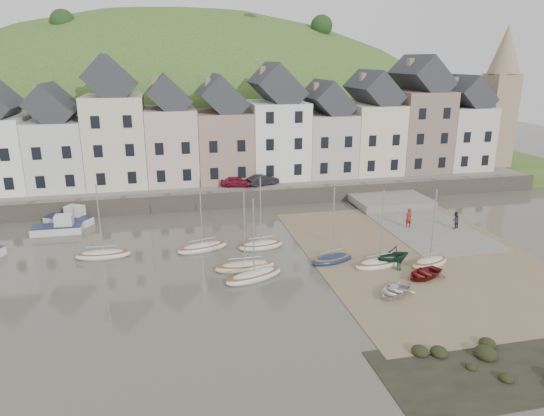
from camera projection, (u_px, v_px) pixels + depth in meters
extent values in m
plane|color=#4D483C|center=(289.00, 267.00, 38.03)|extent=(160.00, 160.00, 0.00)
cube|color=#375622|center=(231.00, 170.00, 67.70)|extent=(90.00, 30.00, 1.50)
cube|color=slate|center=(244.00, 184.00, 56.72)|extent=(70.00, 7.00, 0.10)
cube|color=slate|center=(250.00, 198.00, 53.64)|extent=(70.00, 1.20, 1.80)
cube|color=#746346|center=(420.00, 255.00, 40.32)|extent=(18.00, 26.00, 0.06)
cube|color=slate|center=(416.00, 221.00, 48.62)|extent=(8.00, 18.00, 0.12)
ellipsoid|color=#375622|center=(188.00, 234.00, 98.24)|extent=(134.40, 84.00, 84.00)
cylinder|color=#382619|center=(65.00, 40.00, 73.04)|extent=(0.50, 0.50, 3.00)
sphere|color=#213D19|center=(63.00, 22.00, 72.31)|extent=(3.60, 3.60, 3.60)
cylinder|color=#382619|center=(161.00, 41.00, 79.70)|extent=(0.50, 0.50, 3.00)
sphere|color=#213D19|center=(160.00, 25.00, 78.97)|extent=(3.60, 3.60, 3.60)
cylinder|color=#382619|center=(249.00, 42.00, 80.76)|extent=(0.50, 0.50, 3.00)
sphere|color=#213D19|center=(249.00, 25.00, 80.03)|extent=(3.60, 3.60, 3.60)
cylinder|color=#382619|center=(321.00, 42.00, 82.33)|extent=(0.50, 0.50, 3.00)
sphere|color=#213D19|center=(322.00, 26.00, 81.60)|extent=(3.60, 3.60, 3.60)
cube|color=white|center=(1.00, 154.00, 53.41)|extent=(6.00, 8.00, 8.00)
cube|color=silver|center=(60.00, 154.00, 54.73)|extent=(5.80, 8.00, 7.50)
cube|color=gray|center=(37.00, 92.00, 52.49)|extent=(0.60, 0.90, 1.40)
cube|color=beige|center=(117.00, 141.00, 55.65)|extent=(6.40, 8.00, 10.00)
cube|color=gray|center=(94.00, 65.00, 52.93)|extent=(0.60, 0.90, 1.40)
cube|color=#C9ABA7|center=(172.00, 145.00, 57.13)|extent=(5.60, 8.00, 8.50)
cube|color=gray|center=(155.00, 83.00, 54.79)|extent=(0.60, 0.90, 1.40)
cube|color=gray|center=(223.00, 146.00, 58.45)|extent=(6.20, 8.00, 8.00)
cube|color=gray|center=(208.00, 84.00, 56.06)|extent=(0.60, 0.90, 1.40)
cube|color=white|center=(276.00, 140.00, 59.65)|extent=(6.60, 8.00, 9.00)
cube|color=gray|center=(262.00, 72.00, 57.04)|extent=(0.60, 0.90, 1.40)
cube|color=#B6B1A7|center=(325.00, 144.00, 61.18)|extent=(5.80, 8.00, 7.50)
cube|color=gray|center=(316.00, 89.00, 58.94)|extent=(0.60, 0.90, 1.40)
cube|color=beige|center=(371.00, 138.00, 62.28)|extent=(6.00, 8.00, 8.50)
cube|color=gray|center=(362.00, 79.00, 59.85)|extent=(0.60, 0.90, 1.40)
cube|color=#816A5D|center=(416.00, 131.00, 63.36)|extent=(6.40, 8.00, 10.00)
cube|color=gray|center=(410.00, 64.00, 60.64)|extent=(0.60, 0.90, 1.40)
cube|color=beige|center=(459.00, 137.00, 64.94)|extent=(5.80, 8.00, 8.00)
cube|color=gray|center=(454.00, 83.00, 62.63)|extent=(0.60, 0.90, 1.40)
cube|color=#997F60|center=(497.00, 121.00, 65.49)|extent=(3.50, 3.50, 12.00)
cone|color=#997F60|center=(506.00, 49.00, 62.88)|extent=(4.00, 4.00, 6.00)
ellipsoid|color=silver|center=(103.00, 255.00, 39.88)|extent=(4.37, 1.61, 0.84)
ellipsoid|color=brown|center=(103.00, 253.00, 39.82)|extent=(4.02, 1.46, 0.20)
cylinder|color=#B2B5B7|center=(99.00, 219.00, 38.98)|extent=(0.10, 0.10, 5.60)
cylinder|color=#B2B5B7|center=(102.00, 246.00, 39.66)|extent=(2.39, 0.14, 0.08)
ellipsoid|color=silver|center=(202.00, 248.00, 41.38)|extent=(4.62, 2.62, 0.84)
ellipsoid|color=brown|center=(202.00, 246.00, 41.32)|extent=(4.24, 2.39, 0.20)
cylinder|color=#B2B5B7|center=(201.00, 213.00, 40.48)|extent=(0.10, 0.10, 5.60)
cylinder|color=#B2B5B7|center=(202.00, 240.00, 41.16)|extent=(2.34, 0.72, 0.08)
ellipsoid|color=beige|center=(245.00, 267.00, 37.61)|extent=(4.66, 1.62, 0.84)
ellipsoid|color=brown|center=(245.00, 264.00, 37.55)|extent=(4.28, 1.47, 0.20)
cylinder|color=#B2B5B7|center=(244.00, 228.00, 36.71)|extent=(0.10, 0.10, 5.60)
cylinder|color=#B2B5B7|center=(245.00, 258.00, 37.39)|extent=(2.54, 0.15, 0.08)
ellipsoid|color=silver|center=(261.00, 246.00, 41.85)|extent=(3.99, 1.91, 0.84)
ellipsoid|color=brown|center=(261.00, 243.00, 41.79)|extent=(3.67, 1.74, 0.20)
cylinder|color=#B2B5B7|center=(260.00, 211.00, 40.95)|extent=(0.10, 0.10, 5.60)
cylinder|color=#B2B5B7|center=(261.00, 238.00, 41.63)|extent=(2.11, 0.31, 0.08)
ellipsoid|color=silver|center=(254.00, 277.00, 35.97)|extent=(4.86, 3.07, 0.84)
ellipsoid|color=brown|center=(254.00, 274.00, 35.91)|extent=(4.47, 2.81, 0.20)
cylinder|color=#B2B5B7|center=(254.00, 236.00, 35.07)|extent=(0.10, 0.10, 5.60)
cylinder|color=#B2B5B7|center=(254.00, 267.00, 35.75)|extent=(2.40, 1.00, 0.08)
ellipsoid|color=#142241|center=(332.00, 260.00, 38.97)|extent=(3.93, 2.41, 0.84)
ellipsoid|color=brown|center=(332.00, 257.00, 38.91)|extent=(3.61, 2.20, 0.20)
cylinder|color=#B2B5B7|center=(333.00, 222.00, 38.07)|extent=(0.10, 0.10, 5.60)
cylinder|color=#B2B5B7|center=(332.00, 251.00, 38.75)|extent=(1.96, 0.61, 0.08)
ellipsoid|color=silver|center=(379.00, 264.00, 38.16)|extent=(4.33, 2.14, 0.84)
ellipsoid|color=brown|center=(379.00, 261.00, 38.09)|extent=(3.98, 1.95, 0.20)
cylinder|color=#B2B5B7|center=(382.00, 226.00, 37.26)|extent=(0.10, 0.10, 5.60)
cylinder|color=#B2B5B7|center=(380.00, 255.00, 37.94)|extent=(2.26, 0.44, 0.08)
ellipsoid|color=beige|center=(430.00, 263.00, 38.36)|extent=(3.79, 2.55, 0.84)
ellipsoid|color=brown|center=(430.00, 260.00, 38.30)|extent=(3.48, 2.32, 0.20)
cylinder|color=#B2B5B7|center=(434.00, 225.00, 37.46)|extent=(0.10, 0.10, 5.60)
cylinder|color=#B2B5B7|center=(431.00, 254.00, 38.15)|extent=(1.84, 0.69, 0.08)
cube|color=silver|center=(57.00, 230.00, 45.36)|extent=(4.45, 1.77, 0.70)
cube|color=#142241|center=(57.00, 226.00, 45.25)|extent=(4.36, 1.82, 0.08)
cube|color=silver|center=(64.00, 220.00, 45.26)|extent=(1.57, 1.23, 1.00)
cube|color=silver|center=(69.00, 221.00, 47.87)|extent=(4.83, 3.82, 0.70)
cube|color=#142241|center=(68.00, 217.00, 47.77)|extent=(4.78, 3.81, 0.08)
cube|color=silver|center=(75.00, 211.00, 48.08)|extent=(2.00, 1.86, 1.00)
imported|color=silver|center=(394.00, 291.00, 33.41)|extent=(3.71, 3.48, 0.63)
imported|color=#152F21|center=(393.00, 255.00, 38.22)|extent=(3.36, 3.05, 1.54)
imported|color=maroon|center=(424.00, 273.00, 36.02)|extent=(3.84, 3.38, 0.66)
imported|color=maroon|center=(408.00, 218.00, 46.47)|extent=(0.71, 0.51, 1.83)
imported|color=black|center=(455.00, 220.00, 46.23)|extent=(0.95, 0.86, 1.61)
imported|color=maroon|center=(236.00, 181.00, 55.38)|extent=(3.65, 2.10, 1.17)
imported|color=black|center=(263.00, 180.00, 56.01)|extent=(3.91, 2.40, 1.22)
cube|color=black|center=(510.00, 367.00, 25.69)|extent=(14.00, 6.00, 0.05)
ellipsoid|color=black|center=(487.00, 344.00, 27.56)|extent=(0.89, 0.98, 0.58)
ellipsoid|color=black|center=(506.00, 378.00, 24.64)|extent=(0.69, 0.76, 0.45)
ellipsoid|color=black|center=(485.00, 353.00, 26.55)|extent=(1.17, 1.28, 0.76)
ellipsoid|color=black|center=(439.00, 352.00, 26.73)|extent=(0.92, 1.02, 0.60)
ellipsoid|color=black|center=(420.00, 351.00, 26.84)|extent=(0.91, 1.00, 0.59)
ellipsoid|color=black|center=(471.00, 367.00, 25.57)|extent=(0.55, 0.60, 0.36)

